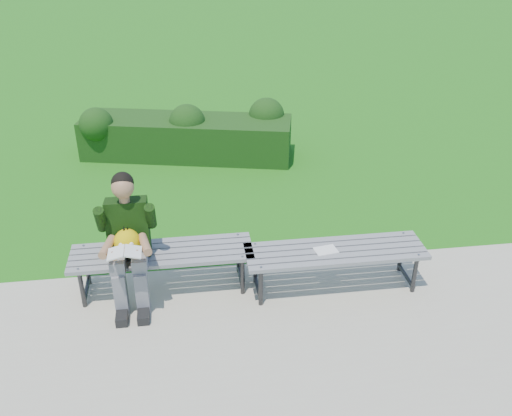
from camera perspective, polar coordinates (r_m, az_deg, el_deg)
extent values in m
plane|color=#3E7D23|center=(6.26, -3.46, -5.94)|extent=(80.00, 80.00, 0.00)
cube|color=beige|center=(4.92, -1.67, -17.44)|extent=(30.00, 3.50, 0.02)
cube|color=#183A14|center=(8.87, -6.95, 7.00)|extent=(3.27, 1.49, 0.60)
sphere|color=#183A14|center=(8.89, -15.68, 8.05)|extent=(0.61, 0.61, 0.51)
sphere|color=#183A14|center=(8.72, -6.90, 8.51)|extent=(0.65, 0.65, 0.54)
sphere|color=#183A14|center=(8.93, 1.06, 9.22)|extent=(0.67, 0.67, 0.55)
cube|color=gray|center=(5.57, -9.41, -5.62)|extent=(1.80, 0.08, 0.04)
cube|color=gray|center=(5.65, -9.40, -5.03)|extent=(1.80, 0.08, 0.04)
cube|color=gray|center=(5.74, -9.39, -4.46)|extent=(1.80, 0.08, 0.04)
cube|color=gray|center=(5.83, -9.38, -3.91)|extent=(1.80, 0.08, 0.04)
cube|color=gray|center=(5.91, -9.38, -3.37)|extent=(1.80, 0.09, 0.04)
cylinder|color=#2D2D30|center=(5.80, -17.00, -7.78)|extent=(0.04, 0.04, 0.41)
cylinder|color=#2D2D30|center=(6.11, -16.56, -5.68)|extent=(0.04, 0.04, 0.41)
cylinder|color=#2D2D30|center=(5.85, -17.02, -5.24)|extent=(0.04, 0.42, 0.04)
cylinder|color=#2D2D30|center=(6.04, -16.58, -7.83)|extent=(0.04, 0.42, 0.04)
cylinder|color=gray|center=(5.65, -17.38, -5.85)|extent=(0.02, 0.02, 0.01)
cylinder|color=gray|center=(5.99, -16.87, -3.61)|extent=(0.02, 0.02, 0.01)
cylinder|color=#2D2D30|center=(5.72, -1.36, -6.85)|extent=(0.04, 0.04, 0.41)
cylinder|color=#2D2D30|center=(6.04, -1.78, -4.77)|extent=(0.04, 0.04, 0.41)
cylinder|color=#2D2D30|center=(5.78, -1.60, -4.29)|extent=(0.04, 0.42, 0.04)
cylinder|color=#2D2D30|center=(5.96, -1.56, -6.93)|extent=(0.04, 0.42, 0.04)
cylinder|color=gray|center=(5.57, -1.37, -4.87)|extent=(0.02, 0.02, 0.01)
cylinder|color=gray|center=(5.92, -1.83, -2.67)|extent=(0.02, 0.02, 0.01)
cube|color=gray|center=(5.58, 8.50, -5.46)|extent=(1.80, 0.08, 0.04)
cube|color=gray|center=(5.66, 8.22, -4.88)|extent=(1.80, 0.08, 0.04)
cube|color=gray|center=(5.74, 7.95, -4.31)|extent=(1.80, 0.08, 0.04)
cube|color=gray|center=(5.83, 7.69, -3.76)|extent=(1.80, 0.08, 0.04)
cube|color=gray|center=(5.91, 7.44, -3.23)|extent=(1.80, 0.08, 0.04)
cylinder|color=#2D2D30|center=(5.58, 0.47, -7.95)|extent=(0.04, 0.04, 0.41)
cylinder|color=#2D2D30|center=(5.88, -0.06, -5.76)|extent=(0.04, 0.04, 0.41)
cylinder|color=#2D2D30|center=(5.62, 0.20, -5.31)|extent=(0.04, 0.42, 0.04)
cylinder|color=#2D2D30|center=(5.81, 0.20, -7.99)|extent=(0.04, 0.42, 0.04)
cylinder|color=gray|center=(5.42, 0.51, -5.95)|extent=(0.02, 0.02, 0.01)
cylinder|color=gray|center=(5.76, -0.08, -3.62)|extent=(0.02, 0.02, 0.01)
cylinder|color=#2D2D30|center=(5.96, 15.58, -6.44)|extent=(0.04, 0.04, 0.41)
cylinder|color=#2D2D30|center=(6.25, 14.30, -4.47)|extent=(0.04, 0.04, 0.41)
cylinder|color=#2D2D30|center=(6.01, 15.14, -3.99)|extent=(0.04, 0.42, 0.04)
cylinder|color=#2D2D30|center=(6.19, 14.76, -6.55)|extent=(0.04, 0.42, 0.04)
cylinder|color=gray|center=(5.81, 15.96, -4.52)|extent=(0.02, 0.02, 0.01)
cylinder|color=gray|center=(6.13, 14.52, -2.44)|extent=(0.02, 0.02, 0.01)
cube|color=gray|center=(5.59, -13.57, -4.87)|extent=(0.14, 0.42, 0.13)
cube|color=gray|center=(5.57, -11.53, -4.75)|extent=(0.14, 0.42, 0.13)
cube|color=gray|center=(5.61, -13.37, -8.35)|extent=(0.12, 0.13, 0.45)
cube|color=gray|center=(5.59, -11.31, -8.24)|extent=(0.12, 0.13, 0.45)
cube|color=black|center=(5.64, -13.23, -10.42)|extent=(0.11, 0.26, 0.09)
cube|color=black|center=(5.62, -11.18, -10.32)|extent=(0.11, 0.26, 0.09)
cube|color=black|center=(5.64, -12.67, -1.87)|extent=(0.40, 0.30, 0.59)
cylinder|color=#A57150|center=(5.47, -13.03, 0.91)|extent=(0.10, 0.10, 0.08)
sphere|color=#A57150|center=(5.39, -13.20, 2.03)|extent=(0.21, 0.21, 0.21)
sphere|color=black|center=(5.41, -13.21, 2.46)|extent=(0.21, 0.21, 0.21)
cylinder|color=black|center=(5.50, -15.28, -1.11)|extent=(0.10, 0.21, 0.30)
cylinder|color=black|center=(5.46, -10.51, -0.80)|extent=(0.10, 0.21, 0.30)
cylinder|color=#A57150|center=(5.39, -14.65, -3.79)|extent=(0.14, 0.31, 0.08)
cylinder|color=#A57150|center=(5.36, -11.04, -3.58)|extent=(0.14, 0.31, 0.08)
sphere|color=#A57150|center=(5.25, -14.05, -4.68)|extent=(0.09, 0.09, 0.09)
sphere|color=#A57150|center=(5.23, -11.87, -4.55)|extent=(0.09, 0.09, 0.09)
sphere|color=#C6CE0E|center=(5.47, -12.77, -3.30)|extent=(0.25, 0.25, 0.25)
cone|color=#FF6007|center=(5.37, -12.83, -4.00)|extent=(0.07, 0.07, 0.07)
cone|color=black|center=(5.41, -13.07, -2.09)|extent=(0.03, 0.04, 0.08)
cone|color=black|center=(5.42, -12.74, -2.06)|extent=(0.03, 0.04, 0.07)
sphere|color=white|center=(5.37, -13.34, -3.61)|extent=(0.05, 0.05, 0.05)
sphere|color=white|center=(5.36, -12.39, -3.56)|extent=(0.05, 0.05, 0.05)
cube|color=white|center=(5.21, -13.85, -4.37)|extent=(0.15, 0.20, 0.05)
cube|color=white|center=(5.19, -12.20, -4.27)|extent=(0.15, 0.20, 0.05)
cube|color=white|center=(5.71, 7.00, -4.20)|extent=(0.24, 0.19, 0.01)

